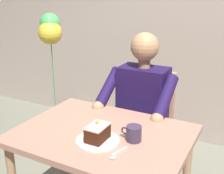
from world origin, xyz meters
TOP-DOWN VIEW (x-y plane):
  - dining_table at (0.00, 0.00)m, footprint 1.00×0.74m
  - chair at (0.00, -0.71)m, footprint 0.42×0.42m
  - seated_person at (0.00, -0.54)m, footprint 0.53×0.58m
  - dessert_plate at (-0.03, 0.11)m, footprint 0.24×0.24m
  - cake_slice at (-0.03, 0.11)m, footprint 0.10×0.14m
  - coffee_cup at (-0.20, 0.01)m, footprint 0.12×0.09m
  - dessert_spoon at (-0.18, 0.18)m, footprint 0.04×0.14m
  - balloon_display at (1.01, -0.79)m, footprint 0.22×0.23m

SIDE VIEW (x-z plane):
  - chair at x=0.00m, z-range 0.05..0.97m
  - dining_table at x=0.00m, z-range 0.28..1.02m
  - seated_person at x=0.00m, z-range 0.03..1.28m
  - dessert_spoon at x=-0.18m, z-range 0.74..0.75m
  - dessert_plate at x=-0.03m, z-range 0.74..0.75m
  - coffee_cup at x=-0.20m, z-range 0.74..0.83m
  - cake_slice at x=-0.03m, z-range 0.74..0.85m
  - balloon_display at x=1.01m, z-range 0.35..1.69m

